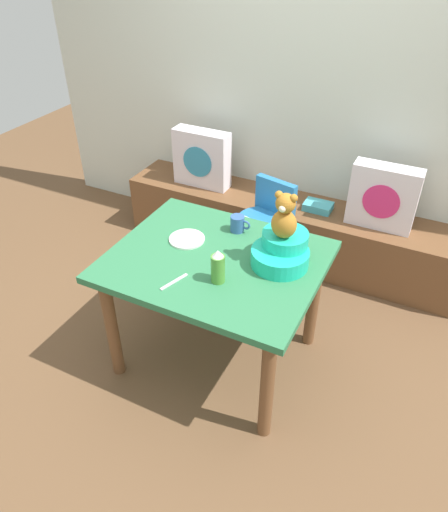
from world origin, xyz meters
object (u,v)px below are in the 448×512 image
(pillow_floral_left, at_px, (202,158))
(infant_seat_teal, at_px, (282,251))
(ketchup_bottle, at_px, (218,267))
(dinner_plate_near, at_px, (187,239))
(highchair, at_px, (264,223))
(coffee_mug, at_px, (238,224))
(pillow_floral_right, at_px, (383,197))
(teddy_bear, at_px, (284,217))
(dining_table, at_px, (216,275))
(book_stack, at_px, (318,206))

(pillow_floral_left, distance_m, infant_seat_teal, 1.50)
(pillow_floral_left, xyz_separation_m, ketchup_bottle, (0.83, -1.35, 0.15))
(infant_seat_teal, relative_size, dinner_plate_near, 1.65)
(highchair, xyz_separation_m, coffee_mug, (0.03, -0.47, 0.27))
(pillow_floral_right, distance_m, teddy_bear, 1.16)
(ketchup_bottle, bearing_deg, infant_seat_teal, 51.85)
(pillow_floral_left, height_order, ketchup_bottle, ketchup_bottle)
(dining_table, height_order, coffee_mug, coffee_mug)
(dining_table, xyz_separation_m, teddy_bear, (0.32, 0.12, 0.39))
(dining_table, relative_size, infant_seat_teal, 3.36)
(book_stack, distance_m, dinner_plate_near, 1.23)
(infant_seat_teal, height_order, teddy_bear, teddy_bear)
(pillow_floral_right, xyz_separation_m, book_stack, (-0.43, 0.02, -0.19))
(pillow_floral_left, relative_size, dinner_plate_near, 2.20)
(infant_seat_teal, bearing_deg, pillow_floral_right, 73.08)
(pillow_floral_left, height_order, pillow_floral_right, same)
(ketchup_bottle, bearing_deg, pillow_floral_right, 67.93)
(dining_table, bearing_deg, teddy_bear, 20.35)
(book_stack, distance_m, highchair, 0.50)
(book_stack, xyz_separation_m, dining_table, (-0.21, -1.21, 0.14))
(highchair, distance_m, dinner_plate_near, 0.75)
(pillow_floral_left, bearing_deg, pillow_floral_right, 0.00)
(ketchup_bottle, bearing_deg, book_stack, 85.26)
(pillow_floral_right, relative_size, book_stack, 2.20)
(pillow_floral_left, relative_size, ketchup_bottle, 2.38)
(infant_seat_teal, relative_size, ketchup_bottle, 1.78)
(ketchup_bottle, bearing_deg, dinner_plate_near, 142.40)
(pillow_floral_right, height_order, highchair, pillow_floral_right)
(pillow_floral_right, distance_m, highchair, 0.81)
(pillow_floral_left, bearing_deg, highchair, -30.90)
(pillow_floral_right, relative_size, dining_table, 0.40)
(teddy_bear, bearing_deg, pillow_floral_left, 134.60)
(coffee_mug, distance_m, dinner_plate_near, 0.30)
(pillow_floral_left, height_order, infant_seat_teal, same)
(pillow_floral_right, height_order, ketchup_bottle, ketchup_bottle)
(pillow_floral_left, relative_size, pillow_floral_right, 1.00)
(teddy_bear, xyz_separation_m, dinner_plate_near, (-0.54, -0.04, -0.27))
(dining_table, bearing_deg, book_stack, 80.04)
(ketchup_bottle, bearing_deg, teddy_bear, 51.80)
(pillow_floral_right, xyz_separation_m, dining_table, (-0.65, -1.18, -0.05))
(highchair, bearing_deg, coffee_mug, -86.88)
(coffee_mug, bearing_deg, pillow_floral_right, 53.71)
(dining_table, xyz_separation_m, ketchup_bottle, (0.10, -0.16, 0.20))
(dining_table, relative_size, ketchup_bottle, 6.00)
(highchair, distance_m, teddy_bear, 0.89)
(pillow_floral_left, bearing_deg, ketchup_bottle, -58.45)
(pillow_floral_left, distance_m, coffee_mug, 1.15)
(coffee_mug, relative_size, dinner_plate_near, 0.60)
(highchair, distance_m, infant_seat_teal, 0.80)
(pillow_floral_left, xyz_separation_m, pillow_floral_right, (1.37, 0.00, 0.00))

